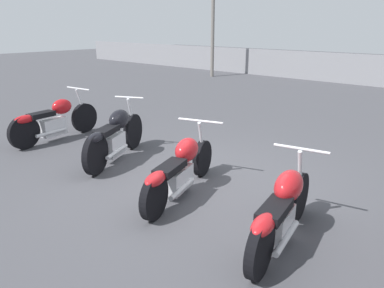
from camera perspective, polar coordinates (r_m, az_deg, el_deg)
ground_plane at (r=5.90m, az=1.22°, el=-5.61°), size 60.00×60.00×0.00m
motorcycle_slot_0 at (r=8.34m, az=-20.26°, el=3.41°), size 0.72×2.14×1.02m
motorcycle_slot_1 at (r=6.77m, az=-11.65°, el=1.30°), size 1.05×1.95×1.05m
motorcycle_slot_2 at (r=5.27m, az=-1.80°, el=-3.72°), size 0.97×2.08×0.95m
motorcycle_slot_3 at (r=4.23m, az=13.59°, el=-9.69°), size 0.71×1.93×0.96m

